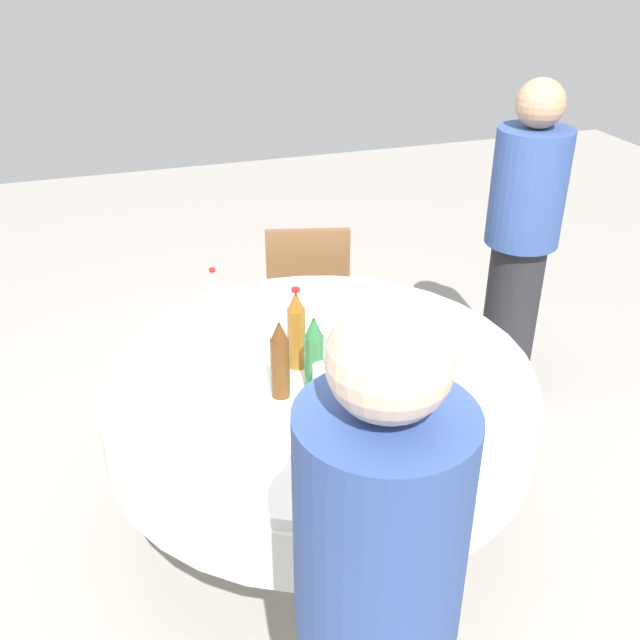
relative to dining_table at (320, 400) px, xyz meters
The scene contains 18 objects.
ground_plane 0.60m from the dining_table, ahead, with size 10.00×10.00×0.00m, color gray.
dining_table is the anchor object (origin of this frame).
bottle_brown_east 0.36m from the dining_table, 54.74° to the right, with size 0.06×0.06×0.30m.
bottle_clear_left 0.57m from the dining_table, 143.84° to the right, with size 0.06×0.06×0.25m.
bottle_amber_south 0.30m from the dining_table, 113.18° to the right, with size 0.06×0.06×0.31m.
bottle_green_inner 0.30m from the dining_table, 27.33° to the right, with size 0.07×0.07×0.29m.
bottle_clear_right 0.32m from the dining_table, 22.74° to the left, with size 0.07×0.07×0.24m.
wine_glass_inner 0.27m from the dining_table, 123.14° to the left, with size 0.06×0.06×0.15m.
wine_glass_right 0.34m from the dining_table, 16.42° to the right, with size 0.06×0.06×0.15m.
wine_glass_front 0.42m from the dining_table, 114.93° to the left, with size 0.07×0.07×0.13m.
plate_west 0.51m from the dining_table, 71.38° to the right, with size 0.21×0.21×0.02m.
plate_near 0.41m from the dining_table, ahead, with size 0.24×0.24×0.02m.
spoon_left 0.50m from the dining_table, 24.68° to the right, with size 0.18×0.02×0.01m, color silver.
knife_south 0.56m from the dining_table, 165.16° to the left, with size 0.18×0.02×0.01m, color silver.
folded_napkin 0.38m from the dining_table, 151.11° to the left, with size 0.18×0.18×0.02m, color white.
person_east 1.38m from the dining_table, 118.06° to the left, with size 0.34×0.34×1.56m.
person_left 1.19m from the dining_table, 12.16° to the right, with size 0.34×0.34×1.61m.
chair_front 1.09m from the dining_table, 165.43° to the left, with size 0.49×0.49×0.87m.
Camera 1 is at (2.08, -0.67, 2.14)m, focal length 40.80 mm.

